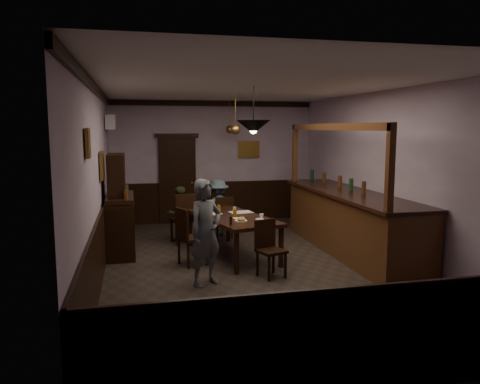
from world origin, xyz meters
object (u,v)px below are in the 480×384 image
object	(u,v)px
chair_side	(188,234)
person_seated_left	(179,214)
dining_table	(232,219)
pendant_brass_mid	(235,130)
pendant_iron	(253,127)
chair_far_right	(223,216)
bar_counter	(350,220)
person_seated_right	(219,208)
chair_near	(269,246)
pendant_brass_far	(230,129)
coffee_cup	(261,216)
person_standing	(206,232)
chair_far_left	(184,216)
soda_can	(235,213)
sideboard	(120,214)

from	to	relation	value
chair_side	person_seated_left	world-z (taller)	person_seated_left
dining_table	pendant_brass_mid	distance (m)	2.00
dining_table	pendant_iron	world-z (taller)	pendant_iron
chair_far_right	person_seated_left	size ratio (longest dim) A/B	0.80
bar_counter	person_seated_right	bearing A→B (deg)	139.32
chair_near	bar_counter	size ratio (longest dim) A/B	0.21
chair_far_right	pendant_brass_mid	bearing A→B (deg)	133.05
pendant_brass_far	chair_far_right	bearing A→B (deg)	-107.75
person_seated_right	coffee_cup	world-z (taller)	person_seated_right
chair_near	person_seated_left	bearing A→B (deg)	93.73
chair_far_right	pendant_brass_far	xyz separation A→B (m)	(0.42, 1.30, 1.80)
dining_table	chair_far_right	size ratio (longest dim) A/B	2.62
person_seated_right	pendant_iron	bearing A→B (deg)	81.85
chair_near	person_standing	world-z (taller)	person_standing
person_standing	chair_near	bearing A→B (deg)	-22.51
chair_near	person_standing	bearing A→B (deg)	170.78
person_seated_right	pendant_brass_mid	distance (m)	1.76
chair_far_left	chair_far_right	distance (m)	0.89
dining_table	soda_can	distance (m)	0.15
sideboard	pendant_brass_mid	world-z (taller)	pendant_brass_mid
chair_side	pendant_brass_mid	world-z (taller)	pendant_brass_mid
dining_table	pendant_iron	size ratio (longest dim) A/B	3.12
person_seated_left	coffee_cup	world-z (taller)	person_seated_left
sideboard	pendant_brass_mid	bearing A→B (deg)	12.55
pendant_brass_far	person_seated_right	bearing A→B (deg)	-114.52
chair_far_right	chair_near	distance (m)	2.64
bar_counter	chair_far_right	bearing A→B (deg)	142.97
soda_can	pendant_brass_far	distance (m)	3.13
chair_side	coffee_cup	xyz separation A→B (m)	(1.30, 0.02, 0.25)
chair_near	pendant_brass_mid	bearing A→B (deg)	70.64
chair_far_left	soda_can	bearing A→B (deg)	110.29
chair_near	sideboard	distance (m)	3.01
sideboard	pendant_brass_far	xyz separation A→B (m)	(2.51, 2.02, 1.55)
chair_side	person_standing	xyz separation A→B (m)	(0.15, -1.04, 0.25)
person_seated_left	person_standing	bearing A→B (deg)	64.52
chair_far_right	coffee_cup	bearing A→B (deg)	97.64
pendant_brass_far	chair_far_left	bearing A→B (deg)	-129.68
pendant_brass_far	dining_table	bearing A→B (deg)	-101.11
chair_far_right	person_seated_right	bearing A→B (deg)	-81.98
dining_table	chair_far_left	bearing A→B (deg)	124.09
dining_table	coffee_cup	world-z (taller)	coffee_cup
chair_far_left	bar_counter	distance (m)	3.26
person_standing	pendant_brass_mid	world-z (taller)	pendant_brass_mid
person_seated_left	pendant_iron	size ratio (longest dim) A/B	1.48
chair_far_left	coffee_cup	world-z (taller)	chair_far_left
chair_far_left	person_seated_right	world-z (taller)	person_seated_right
sideboard	person_seated_left	bearing A→B (deg)	33.14
chair_side	soda_can	xyz separation A→B (m)	(0.89, 0.37, 0.27)
chair_far_left	chair_side	xyz separation A→B (m)	(-0.10, -1.55, -0.02)
chair_side	person_standing	world-z (taller)	person_standing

